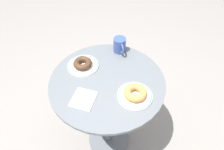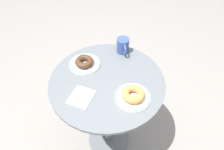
{
  "view_description": "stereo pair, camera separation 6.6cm",
  "coord_description": "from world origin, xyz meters",
  "px_view_note": "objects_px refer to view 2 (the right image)",
  "views": [
    {
      "loc": [
        0.48,
        -0.58,
        1.59
      ],
      "look_at": [
        0.01,
        0.03,
        0.78
      ],
      "focal_mm": 31.54,
      "sensor_mm": 36.0,
      "label": 1
    },
    {
      "loc": [
        0.53,
        -0.54,
        1.59
      ],
      "look_at": [
        0.01,
        0.03,
        0.78
      ],
      "focal_mm": 31.54,
      "sensor_mm": 36.0,
      "label": 2
    }
  ],
  "objects_px": {
    "donut_old_fashioned": "(134,94)",
    "paper_napkin": "(81,97)",
    "donut_chocolate": "(84,62)",
    "plate_left": "(85,64)",
    "cafe_table": "(108,103)",
    "coffee_mug": "(123,46)",
    "plate_right": "(133,97)"
  },
  "relations": [
    {
      "from": "donut_old_fashioned",
      "to": "paper_napkin",
      "type": "distance_m",
      "value": 0.28
    },
    {
      "from": "donut_old_fashioned",
      "to": "donut_chocolate",
      "type": "bearing_deg",
      "value": -178.7
    },
    {
      "from": "plate_left",
      "to": "donut_chocolate",
      "type": "relative_size",
      "value": 1.65
    },
    {
      "from": "donut_old_fashioned",
      "to": "cafe_table",
      "type": "bearing_deg",
      "value": -179.0
    },
    {
      "from": "plate_left",
      "to": "donut_old_fashioned",
      "type": "xyz_separation_m",
      "value": [
        0.38,
        0.0,
        0.03
      ]
    },
    {
      "from": "donut_old_fashioned",
      "to": "coffee_mug",
      "type": "height_order",
      "value": "coffee_mug"
    },
    {
      "from": "plate_right",
      "to": "paper_napkin",
      "type": "height_order",
      "value": "plate_right"
    },
    {
      "from": "donut_chocolate",
      "to": "coffee_mug",
      "type": "xyz_separation_m",
      "value": [
        0.09,
        0.26,
        0.02
      ]
    },
    {
      "from": "cafe_table",
      "to": "donut_chocolate",
      "type": "distance_m",
      "value": 0.32
    },
    {
      "from": "plate_right",
      "to": "donut_old_fashioned",
      "type": "xyz_separation_m",
      "value": [
        0.0,
        -0.0,
        0.03
      ]
    },
    {
      "from": "donut_old_fashioned",
      "to": "coffee_mug",
      "type": "distance_m",
      "value": 0.38
    },
    {
      "from": "plate_right",
      "to": "coffee_mug",
      "type": "xyz_separation_m",
      "value": [
        -0.29,
        0.25,
        0.04
      ]
    },
    {
      "from": "donut_chocolate",
      "to": "paper_napkin",
      "type": "relative_size",
      "value": 0.9
    },
    {
      "from": "donut_chocolate",
      "to": "coffee_mug",
      "type": "height_order",
      "value": "coffee_mug"
    },
    {
      "from": "cafe_table",
      "to": "plate_left",
      "type": "distance_m",
      "value": 0.3
    },
    {
      "from": "paper_napkin",
      "to": "coffee_mug",
      "type": "height_order",
      "value": "coffee_mug"
    },
    {
      "from": "cafe_table",
      "to": "plate_right",
      "type": "relative_size",
      "value": 4.02
    },
    {
      "from": "plate_right",
      "to": "donut_old_fashioned",
      "type": "relative_size",
      "value": 1.5
    },
    {
      "from": "plate_left",
      "to": "donut_chocolate",
      "type": "xyz_separation_m",
      "value": [
        0.0,
        -0.0,
        0.02
      ]
    },
    {
      "from": "cafe_table",
      "to": "plate_left",
      "type": "xyz_separation_m",
      "value": [
        -0.19,
        -0.0,
        0.23
      ]
    },
    {
      "from": "plate_left",
      "to": "paper_napkin",
      "type": "distance_m",
      "value": 0.25
    },
    {
      "from": "plate_left",
      "to": "donut_old_fashioned",
      "type": "distance_m",
      "value": 0.38
    },
    {
      "from": "cafe_table",
      "to": "paper_napkin",
      "type": "relative_size",
      "value": 5.89
    },
    {
      "from": "plate_right",
      "to": "donut_old_fashioned",
      "type": "height_order",
      "value": "donut_old_fashioned"
    },
    {
      "from": "plate_left",
      "to": "coffee_mug",
      "type": "xyz_separation_m",
      "value": [
        0.09,
        0.25,
        0.04
      ]
    },
    {
      "from": "plate_left",
      "to": "donut_chocolate",
      "type": "bearing_deg",
      "value": -50.78
    },
    {
      "from": "donut_chocolate",
      "to": "paper_napkin",
      "type": "height_order",
      "value": "donut_chocolate"
    },
    {
      "from": "cafe_table",
      "to": "donut_old_fashioned",
      "type": "relative_size",
      "value": 6.05
    },
    {
      "from": "cafe_table",
      "to": "paper_napkin",
      "type": "height_order",
      "value": "paper_napkin"
    },
    {
      "from": "cafe_table",
      "to": "donut_chocolate",
      "type": "xyz_separation_m",
      "value": [
        -0.19,
        -0.01,
        0.26
      ]
    },
    {
      "from": "plate_left",
      "to": "donut_old_fashioned",
      "type": "bearing_deg",
      "value": 0.61
    },
    {
      "from": "donut_chocolate",
      "to": "donut_old_fashioned",
      "type": "xyz_separation_m",
      "value": [
        0.37,
        0.01,
        0.0
      ]
    }
  ]
}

